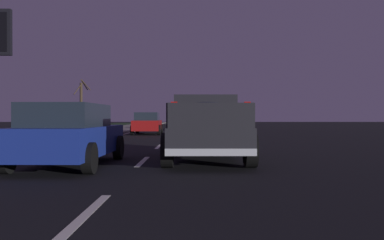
% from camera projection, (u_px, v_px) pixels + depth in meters
% --- Properties ---
extents(ground, '(144.00, 144.00, 0.00)m').
position_uv_depth(ground, '(172.00, 134.00, 27.84)').
color(ground, black).
extents(sidewalk_shoulder, '(108.00, 4.00, 0.12)m').
position_uv_depth(sidewalk_shoulder, '(92.00, 133.00, 27.81)').
color(sidewalk_shoulder, gray).
rests_on(sidewalk_shoulder, ground).
extents(grass_verge, '(108.00, 6.00, 0.01)m').
position_uv_depth(grass_verge, '(21.00, 134.00, 27.79)').
color(grass_verge, '#1E3819').
rests_on(grass_verge, ground).
extents(lane_markings, '(108.00, 3.54, 0.01)m').
position_uv_depth(lane_markings, '(140.00, 133.00, 29.94)').
color(lane_markings, silver).
rests_on(lane_markings, ground).
extents(pickup_truck, '(5.42, 2.28, 1.87)m').
position_uv_depth(pickup_truck, '(206.00, 125.00, 11.26)').
color(pickup_truck, '#232328').
rests_on(pickup_truck, ground).
extents(sedan_black, '(4.40, 2.02, 1.54)m').
position_uv_depth(sedan_black, '(196.00, 122.00, 36.00)').
color(sedan_black, black).
rests_on(sedan_black, ground).
extents(sedan_red, '(4.43, 2.08, 1.54)m').
position_uv_depth(sedan_red, '(147.00, 123.00, 27.93)').
color(sedan_red, maroon).
rests_on(sedan_red, ground).
extents(sedan_blue, '(4.44, 2.09, 1.54)m').
position_uv_depth(sedan_blue, '(70.00, 134.00, 9.79)').
color(sedan_blue, navy).
rests_on(sedan_blue, ground).
extents(bare_tree_far, '(1.35, 1.51, 5.15)m').
position_uv_depth(bare_tree_far, '(81.00, 104.00, 40.42)').
color(bare_tree_far, '#423323').
rests_on(bare_tree_far, ground).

